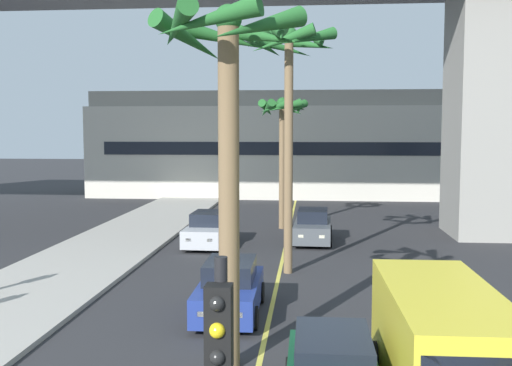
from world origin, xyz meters
name	(u,v)px	position (x,y,z in m)	size (l,w,h in m)	color
lane_stripe_center	(280,270)	(0.00, 24.00, 0.00)	(0.14, 56.00, 0.01)	#DBCC4C
pier_building_backdrop	(297,145)	(0.00, 51.02, 4.14)	(33.22, 8.04, 8.40)	beige
car_queue_front	(208,230)	(-3.59, 28.71, 0.72)	(1.89, 4.13, 1.56)	#B7BABF
car_queue_second	(230,290)	(-1.18, 18.43, 0.72)	(1.87, 4.12, 1.56)	navy
car_queue_third	(313,227)	(1.25, 30.03, 0.72)	(1.93, 4.15, 1.56)	#4C5156
delivery_van	(441,346)	(3.63, 12.79, 1.29)	(2.22, 5.28, 2.36)	yellow
palm_tree_near_median	(283,118)	(-0.38, 33.82, 5.98)	(2.78, 2.74, 7.10)	brown
palm_tree_mid_median	(228,88)	(-0.66, 14.57, 6.25)	(3.48, 3.52, 8.04)	brown
palm_tree_far_median	(289,67)	(0.33, 23.66, 7.63)	(3.57, 3.60, 9.10)	brown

